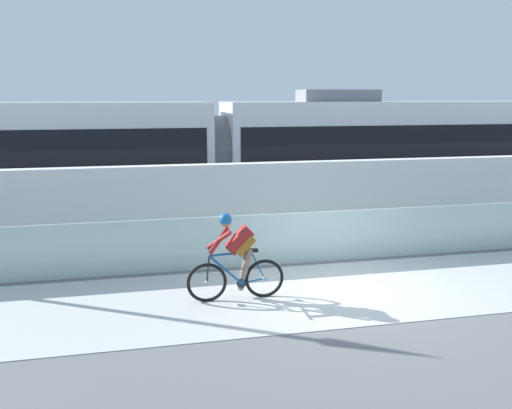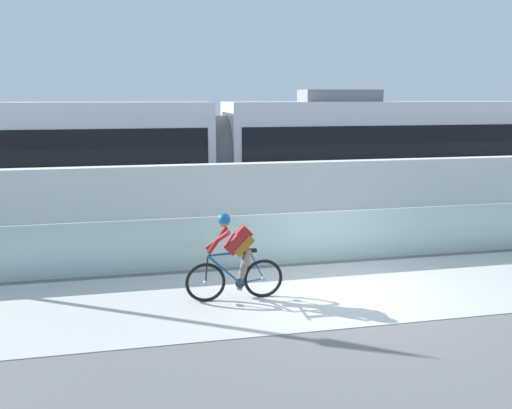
# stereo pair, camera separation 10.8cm
# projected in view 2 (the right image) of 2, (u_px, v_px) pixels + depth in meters

# --- Properties ---
(ground_plane) EXTENTS (200.00, 200.00, 0.00)m
(ground_plane) POSITION_uv_depth(u_px,v_px,m) (347.00, 291.00, 10.07)
(ground_plane) COLOR slate
(bike_path_deck) EXTENTS (32.00, 3.20, 0.01)m
(bike_path_deck) POSITION_uv_depth(u_px,v_px,m) (347.00, 290.00, 10.07)
(bike_path_deck) COLOR beige
(bike_path_deck) RESTS_ON ground
(glass_parapet) EXTENTS (32.00, 0.05, 1.13)m
(glass_parapet) POSITION_uv_depth(u_px,v_px,m) (316.00, 237.00, 11.73)
(glass_parapet) COLOR #ADC6C1
(glass_parapet) RESTS_ON ground
(concrete_barrier_wall) EXTENTS (32.00, 0.36, 2.01)m
(concrete_barrier_wall) POSITION_uv_depth(u_px,v_px,m) (294.00, 202.00, 13.37)
(concrete_barrier_wall) COLOR silver
(concrete_barrier_wall) RESTS_ON ground
(tram_rail_near) EXTENTS (32.00, 0.08, 0.01)m
(tram_rail_near) POSITION_uv_depth(u_px,v_px,m) (271.00, 219.00, 15.95)
(tram_rail_near) COLOR #595654
(tram_rail_near) RESTS_ON ground
(tram_rail_far) EXTENTS (32.00, 0.08, 0.01)m
(tram_rail_far) POSITION_uv_depth(u_px,v_px,m) (261.00, 209.00, 17.32)
(tram_rail_far) COLOR #595654
(tram_rail_far) RESTS_ON ground
(tram) EXTENTS (22.56, 2.54, 3.81)m
(tram) POSITION_uv_depth(u_px,v_px,m) (218.00, 155.00, 15.96)
(tram) COLOR silver
(tram) RESTS_ON ground
(cyclist_on_bike) EXTENTS (1.77, 0.58, 1.61)m
(cyclist_on_bike) POSITION_uv_depth(u_px,v_px,m) (235.00, 258.00, 9.48)
(cyclist_on_bike) COLOR black
(cyclist_on_bike) RESTS_ON ground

